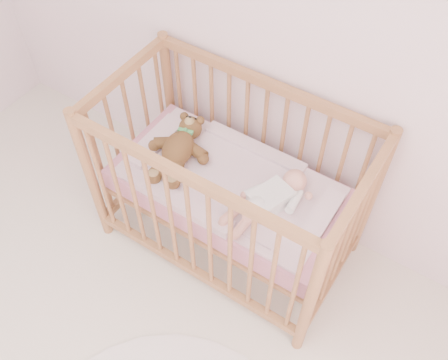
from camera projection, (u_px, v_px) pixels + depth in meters
The scene contains 6 objects.
wall_back at pixel (278, 7), 2.17m from camera, with size 4.00×0.02×2.70m, color white.
crib at pixel (229, 188), 2.62m from camera, with size 1.36×0.76×1.00m, color #B27C4B, non-canonical shape.
mattress at pixel (229, 190), 2.64m from camera, with size 1.22×0.62×0.13m, color pink.
blanket at pixel (229, 181), 2.58m from camera, with size 1.10×0.58×0.06m, color pink, non-canonical shape.
baby at pixel (271, 196), 2.42m from camera, with size 0.26×0.54×0.13m, color white, non-canonical shape.
teddy_bear at pixel (178, 148), 2.60m from camera, with size 0.35×0.50×0.14m, color brown, non-canonical shape.
Camera 1 is at (0.86, 0.24, 2.58)m, focal length 40.00 mm.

